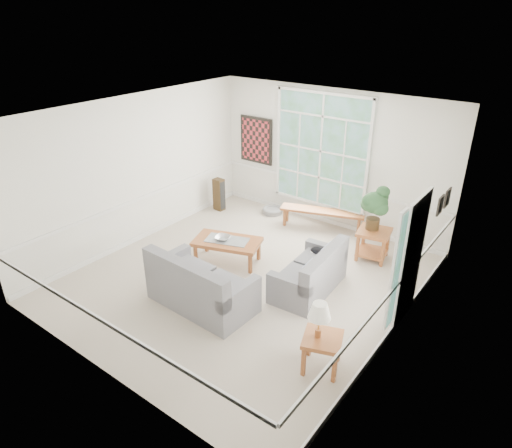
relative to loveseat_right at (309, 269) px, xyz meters
The scene contains 24 objects.
floor 1.24m from the loveseat_right, 161.30° to the right, with size 5.50×6.00×0.01m, color #B3A594.
ceiling 2.84m from the loveseat_right, 161.30° to the right, with size 5.50×6.00×0.02m, color white.
wall_back 3.05m from the loveseat_right, 112.81° to the left, with size 5.50×0.02×3.00m, color white.
wall_front 3.71m from the loveseat_right, 108.13° to the right, with size 5.50×0.02×3.00m, color white.
wall_left 4.02m from the loveseat_right, behind, with size 0.02×6.00×3.00m, color white.
wall_right 2.01m from the loveseat_right, 12.80° to the right, with size 0.02×6.00×3.00m, color white.
window_back 3.15m from the loveseat_right, 116.76° to the left, with size 2.30×0.08×2.40m, color white.
entry_door 1.74m from the loveseat_right, ahead, with size 0.08×0.90×2.10m, color white.
door_sidelight 1.81m from the loveseat_right, 14.11° to the right, with size 0.08×0.26×1.90m, color white.
wall_art 4.17m from the loveseat_right, 139.85° to the left, with size 0.90×0.06×1.10m, color maroon.
wall_frame_near 2.40m from the loveseat_right, 40.60° to the left, with size 0.04×0.26×0.32m, color black.
wall_frame_far 2.65m from the loveseat_right, 47.89° to the left, with size 0.04×0.26×0.32m, color black.
loveseat_right is the anchor object (origin of this frame).
loveseat_front 1.85m from the loveseat_right, 129.50° to the right, with size 1.77×0.91×0.96m, color slate.
coffee_table 1.75m from the loveseat_right, behind, with size 1.26×0.69×0.47m, color brown.
pewter_bowl 1.82m from the loveseat_right, behind, with size 0.35×0.35×0.09m, color #9F9FA4.
window_bench 2.50m from the loveseat_right, 113.91° to the left, with size 1.84×0.36×0.43m, color brown.
end_table 1.76m from the loveseat_right, 75.32° to the left, with size 0.60×0.60×0.60m, color brown.
houseplant 1.89m from the loveseat_right, 78.00° to the left, with size 0.52×0.52×0.89m, color #264C28, non-canonical shape.
side_table 1.93m from the loveseat_right, 53.87° to the right, with size 0.51×0.51×0.53m, color brown.
table_lamp 1.94m from the loveseat_right, 55.83° to the right, with size 0.31×0.31×0.53m, color white, non-canonical shape.
pet_bed 3.28m from the loveseat_right, 135.76° to the left, with size 0.47×0.47×0.14m, color gray.
floor_speaker 3.89m from the loveseat_right, 154.28° to the left, with size 0.24×0.19×0.78m, color #362511.
cat 0.55m from the loveseat_right, 102.89° to the left, with size 0.30×0.21×0.14m, color black.
Camera 1 is at (4.39, -5.56, 4.53)m, focal length 32.00 mm.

